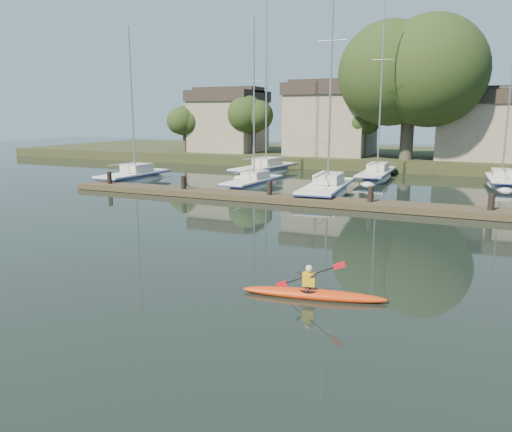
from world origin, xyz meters
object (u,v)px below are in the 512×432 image
at_px(dock, 318,201).
at_px(sailboat_2, 327,198).
at_px(sailboat_1, 253,189).
at_px(sailboat_7, 501,187).
at_px(kayak, 313,292).
at_px(sailboat_6, 376,181).
at_px(sailboat_0, 134,184).
at_px(sailboat_5, 264,176).

relative_size(dock, sailboat_2, 2.07).
bearing_deg(sailboat_1, sailboat_7, 30.45).
xyz_separation_m(kayak, sailboat_6, (-3.55, 28.03, -0.34)).
bearing_deg(sailboat_7, sailboat_6, 175.09).
relative_size(dock, sailboat_6, 2.13).
bearing_deg(sailboat_0, sailboat_1, 6.58).
bearing_deg(sailboat_1, sailboat_5, 110.76).
xyz_separation_m(dock, sailboat_1, (-6.39, 5.04, -0.38)).
bearing_deg(sailboat_2, sailboat_1, 163.66).
xyz_separation_m(sailboat_2, sailboat_7, (10.46, 9.66, 0.02)).
relative_size(sailboat_0, sailboat_5, 0.78).
bearing_deg(sailboat_6, kayak, -84.07).
distance_m(dock, sailboat_7, 16.67).
bearing_deg(sailboat_1, dock, -34.95).
height_order(sailboat_2, sailboat_7, sailboat_2).
bearing_deg(sailboat_6, sailboat_5, -178.29).
distance_m(sailboat_0, sailboat_2, 15.59).
bearing_deg(dock, sailboat_1, 141.76).
relative_size(dock, sailboat_5, 2.04).
bearing_deg(kayak, sailboat_2, 94.35).
distance_m(dock, sailboat_2, 3.81).
relative_size(sailboat_0, sailboat_2, 0.79).
height_order(sailboat_5, sailboat_6, sailboat_5).
relative_size(sailboat_0, sailboat_6, 0.81).
height_order(dock, sailboat_6, sailboat_6).
height_order(sailboat_0, sailboat_1, sailboat_1).
bearing_deg(sailboat_2, kayak, -78.90).
bearing_deg(sailboat_0, sailboat_6, 30.54).
bearing_deg(sailboat_1, sailboat_6, 53.53).
xyz_separation_m(sailboat_1, sailboat_6, (7.14, 8.59, -0.01)).
distance_m(sailboat_2, sailboat_7, 14.24).
relative_size(kayak, sailboat_6, 0.26).
bearing_deg(sailboat_2, sailboat_0, 174.79).
distance_m(kayak, sailboat_7, 28.37).
distance_m(sailboat_0, sailboat_6, 19.38).
distance_m(dock, sailboat_1, 8.15).
bearing_deg(sailboat_1, kayak, -57.89).
bearing_deg(sailboat_2, sailboat_7, 38.84).
bearing_deg(sailboat_6, sailboat_0, -151.89).
xyz_separation_m(sailboat_5, sailboat_6, (9.69, 0.51, 0.02)).
bearing_deg(sailboat_5, sailboat_0, -121.43).
xyz_separation_m(sailboat_0, sailboat_5, (7.20, 9.01, 0.00)).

